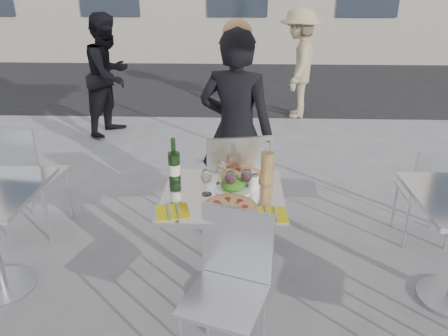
{
  "coord_description": "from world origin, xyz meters",
  "views": [
    {
      "loc": [
        0.09,
        -2.34,
        1.93
      ],
      "look_at": [
        0.0,
        0.15,
        0.85
      ],
      "focal_mm": 35.0,
      "sensor_mm": 36.0,
      "label": 1
    }
  ],
  "objects_px": {
    "side_chair_lfar": "(23,171)",
    "pedestrian_b": "(298,64)",
    "woman_diner": "(236,132)",
    "napkin_right": "(271,214)",
    "pizza_far": "(242,176)",
    "wineglass_red_a": "(230,178)",
    "wineglass_white_b": "(221,168)",
    "salad_plate": "(233,186)",
    "side_chair_rfar": "(431,188)",
    "sugar_shaker": "(253,181)",
    "wine_bottle": "(174,166)",
    "chair_far": "(236,185)",
    "pizza_near": "(230,207)",
    "pedestrian_a": "(109,75)",
    "carafe": "(267,168)",
    "chair_near": "(230,277)",
    "napkin_left": "(172,211)",
    "wineglass_red_b": "(246,176)",
    "main_table": "(223,224)",
    "wineglass_white_a": "(206,178)"
  },
  "relations": [
    {
      "from": "wine_bottle",
      "to": "salad_plate",
      "type": "bearing_deg",
      "value": -16.26
    },
    {
      "from": "napkin_left",
      "to": "wineglass_red_b",
      "type": "bearing_deg",
      "value": 17.4
    },
    {
      "from": "napkin_right",
      "to": "main_table",
      "type": "bearing_deg",
      "value": 134.89
    },
    {
      "from": "pedestrian_a",
      "to": "pedestrian_b",
      "type": "xyz_separation_m",
      "value": [
        2.55,
        0.87,
        0.01
      ]
    },
    {
      "from": "side_chair_lfar",
      "to": "sugar_shaker",
      "type": "distance_m",
      "value": 1.89
    },
    {
      "from": "side_chair_rfar",
      "to": "salad_plate",
      "type": "height_order",
      "value": "salad_plate"
    },
    {
      "from": "pedestrian_a",
      "to": "wine_bottle",
      "type": "xyz_separation_m",
      "value": [
        1.3,
        -3.13,
        0.09
      ]
    },
    {
      "from": "pedestrian_a",
      "to": "wineglass_white_a",
      "type": "distance_m",
      "value": 3.62
    },
    {
      "from": "pizza_far",
      "to": "wine_bottle",
      "type": "height_order",
      "value": "wine_bottle"
    },
    {
      "from": "pizza_far",
      "to": "wineglass_red_a",
      "type": "height_order",
      "value": "wineglass_red_a"
    },
    {
      "from": "wineglass_red_b",
      "to": "napkin_right",
      "type": "xyz_separation_m",
      "value": [
        0.13,
        -0.26,
        -0.11
      ]
    },
    {
      "from": "chair_far",
      "to": "napkin_left",
      "type": "xyz_separation_m",
      "value": [
        -0.35,
        -0.7,
        0.17
      ]
    },
    {
      "from": "side_chair_rfar",
      "to": "sugar_shaker",
      "type": "xyz_separation_m",
      "value": [
        -1.36,
        -0.61,
        0.32
      ]
    },
    {
      "from": "woman_diner",
      "to": "salad_plate",
      "type": "bearing_deg",
      "value": 103.99
    },
    {
      "from": "wineglass_red_a",
      "to": "wineglass_red_b",
      "type": "relative_size",
      "value": 1.0
    },
    {
      "from": "woman_diner",
      "to": "wine_bottle",
      "type": "xyz_separation_m",
      "value": [
        -0.37,
        -0.81,
        0.05
      ]
    },
    {
      "from": "main_table",
      "to": "chair_near",
      "type": "relative_size",
      "value": 0.87
    },
    {
      "from": "salad_plate",
      "to": "wineglass_red_a",
      "type": "height_order",
      "value": "wineglass_red_a"
    },
    {
      "from": "salad_plate",
      "to": "carafe",
      "type": "xyz_separation_m",
      "value": [
        0.21,
        0.09,
        0.08
      ]
    },
    {
      "from": "salad_plate",
      "to": "wineglass_red_a",
      "type": "relative_size",
      "value": 1.4
    },
    {
      "from": "sugar_shaker",
      "to": "wineglass_white_a",
      "type": "distance_m",
      "value": 0.29
    },
    {
      "from": "chair_near",
      "to": "side_chair_lfar",
      "type": "relative_size",
      "value": 0.9
    },
    {
      "from": "pedestrian_a",
      "to": "napkin_left",
      "type": "relative_size",
      "value": 7.14
    },
    {
      "from": "pedestrian_b",
      "to": "wine_bottle",
      "type": "relative_size",
      "value": 5.33
    },
    {
      "from": "side_chair_rfar",
      "to": "napkin_right",
      "type": "distance_m",
      "value": 1.6
    },
    {
      "from": "side_chair_lfar",
      "to": "pedestrian_a",
      "type": "xyz_separation_m",
      "value": [
        -0.03,
        2.58,
        0.21
      ]
    },
    {
      "from": "chair_far",
      "to": "napkin_right",
      "type": "height_order",
      "value": "chair_far"
    },
    {
      "from": "pedestrian_b",
      "to": "pedestrian_a",
      "type": "bearing_deg",
      "value": -61.11
    },
    {
      "from": "woman_diner",
      "to": "napkin_right",
      "type": "xyz_separation_m",
      "value": [
        0.21,
        -1.2,
        -0.06
      ]
    },
    {
      "from": "chair_far",
      "to": "wineglass_white_b",
      "type": "bearing_deg",
      "value": 62.78
    },
    {
      "from": "wine_bottle",
      "to": "woman_diner",
      "type": "bearing_deg",
      "value": 65.2
    },
    {
      "from": "side_chair_lfar",
      "to": "carafe",
      "type": "xyz_separation_m",
      "value": [
        1.85,
        -0.58,
        0.3
      ]
    },
    {
      "from": "pedestrian_b",
      "to": "wineglass_white_b",
      "type": "distance_m",
      "value": 4.12
    },
    {
      "from": "side_chair_lfar",
      "to": "pedestrian_b",
      "type": "xyz_separation_m",
      "value": [
        2.52,
        3.45,
        0.22
      ]
    },
    {
      "from": "chair_far",
      "to": "pizza_near",
      "type": "relative_size",
      "value": 3.16
    },
    {
      "from": "salad_plate",
      "to": "sugar_shaker",
      "type": "height_order",
      "value": "sugar_shaker"
    },
    {
      "from": "side_chair_lfar",
      "to": "main_table",
      "type": "bearing_deg",
      "value": 163.2
    },
    {
      "from": "side_chair_lfar",
      "to": "napkin_right",
      "type": "relative_size",
      "value": 4.76
    },
    {
      "from": "carafe",
      "to": "sugar_shaker",
      "type": "relative_size",
      "value": 2.71
    },
    {
      "from": "side_chair_lfar",
      "to": "carafe",
      "type": "relative_size",
      "value": 3.29
    },
    {
      "from": "wineglass_white_b",
      "to": "salad_plate",
      "type": "bearing_deg",
      "value": -52.24
    },
    {
      "from": "chair_near",
      "to": "napkin_right",
      "type": "xyz_separation_m",
      "value": [
        0.21,
        0.24,
        0.24
      ]
    },
    {
      "from": "woman_diner",
      "to": "pizza_near",
      "type": "height_order",
      "value": "woman_diner"
    },
    {
      "from": "chair_far",
      "to": "chair_near",
      "type": "distance_m",
      "value": 0.96
    },
    {
      "from": "pizza_far",
      "to": "wineglass_red_a",
      "type": "xyz_separation_m",
      "value": [
        -0.07,
        -0.24,
        0.09
      ]
    },
    {
      "from": "main_table",
      "to": "wineglass_red_b",
      "type": "height_order",
      "value": "wineglass_red_b"
    },
    {
      "from": "chair_far",
      "to": "wineglass_red_a",
      "type": "distance_m",
      "value": 0.56
    },
    {
      "from": "chair_far",
      "to": "napkin_right",
      "type": "distance_m",
      "value": 0.76
    },
    {
      "from": "salad_plate",
      "to": "wineglass_white_a",
      "type": "height_order",
      "value": "wineglass_white_a"
    },
    {
      "from": "wine_bottle",
      "to": "wineglass_red_b",
      "type": "distance_m",
      "value": 0.47
    }
  ]
}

